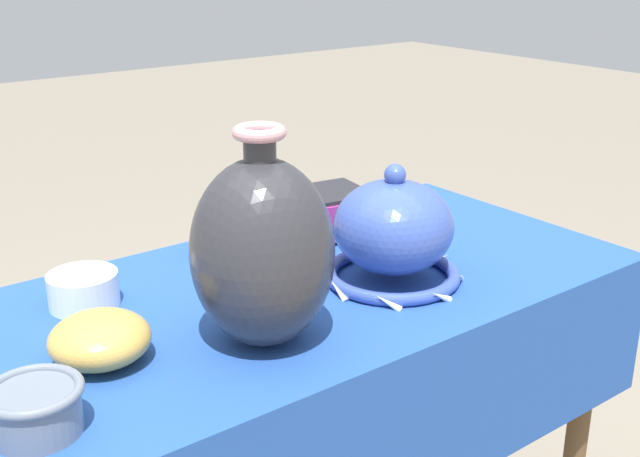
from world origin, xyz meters
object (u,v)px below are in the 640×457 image
object	(u,v)px
vase_dome_bell	(393,234)
jar_round_terracotta	(238,224)
vase_tall_bulbous	(262,251)
bowl_shallow_ochre	(100,339)
pot_squat_porcelain	(83,290)
mosaic_tile_box	(329,212)
cup_wide_slate	(35,407)

from	to	relation	value
vase_dome_bell	jar_round_terracotta	xyz separation A→B (m)	(-0.14, 0.26, -0.02)
vase_tall_bulbous	vase_dome_bell	xyz separation A→B (m)	(0.29, 0.05, -0.06)
vase_tall_bulbous	vase_dome_bell	world-z (taller)	vase_tall_bulbous
vase_tall_bulbous	bowl_shallow_ochre	size ratio (longest dim) A/B	2.27
vase_tall_bulbous	pot_squat_porcelain	size ratio (longest dim) A/B	2.87
vase_dome_bell	mosaic_tile_box	world-z (taller)	vase_dome_bell
vase_dome_bell	jar_round_terracotta	size ratio (longest dim) A/B	1.85
cup_wide_slate	bowl_shallow_ochre	world-z (taller)	bowl_shallow_ochre
vase_tall_bulbous	cup_wide_slate	world-z (taller)	vase_tall_bulbous
vase_dome_bell	mosaic_tile_box	bearing A→B (deg)	77.14
bowl_shallow_ochre	pot_squat_porcelain	bearing A→B (deg)	74.72
mosaic_tile_box	cup_wide_slate	distance (m)	0.76
pot_squat_porcelain	vase_tall_bulbous	bearing A→B (deg)	-59.32
mosaic_tile_box	bowl_shallow_ochre	bearing A→B (deg)	-150.55
mosaic_tile_box	jar_round_terracotta	bearing A→B (deg)	-175.22
bowl_shallow_ochre	pot_squat_porcelain	size ratio (longest dim) A/B	1.26
mosaic_tile_box	jar_round_terracotta	size ratio (longest dim) A/B	1.22
bowl_shallow_ochre	jar_round_terracotta	xyz separation A→B (m)	(0.36, 0.22, 0.02)
mosaic_tile_box	cup_wide_slate	xyz separation A→B (m)	(-0.69, -0.32, -0.01)
mosaic_tile_box	pot_squat_porcelain	xyz separation A→B (m)	(-0.51, -0.02, -0.02)
vase_tall_bulbous	pot_squat_porcelain	world-z (taller)	vase_tall_bulbous
vase_tall_bulbous	bowl_shallow_ochre	distance (m)	0.25
cup_wide_slate	vase_tall_bulbous	bearing A→B (deg)	4.85
mosaic_tile_box	bowl_shallow_ochre	size ratio (longest dim) A/B	1.15
jar_round_terracotta	pot_squat_porcelain	size ratio (longest dim) A/B	1.20
mosaic_tile_box	cup_wide_slate	bearing A→B (deg)	-145.96
mosaic_tile_box	bowl_shallow_ochre	distance (m)	0.60
bowl_shallow_ochre	jar_round_terracotta	bearing A→B (deg)	31.92
vase_tall_bulbous	mosaic_tile_box	xyz separation A→B (m)	(0.35, 0.29, -0.09)
vase_dome_bell	mosaic_tile_box	distance (m)	0.25
cup_wide_slate	jar_round_terracotta	distance (m)	0.59
vase_tall_bulbous	cup_wide_slate	distance (m)	0.35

